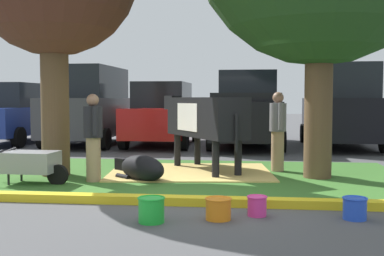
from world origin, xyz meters
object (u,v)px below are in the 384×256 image
Objects in this scene: person_handler at (278,129)px; bucket_pink at (257,205)px; sedan_blue at (14,114)px; suv_black at (341,106)px; wheelbarrow at (32,163)px; bucket_green at (151,209)px; bucket_orange at (218,208)px; pickup_truck_black at (247,111)px; calf_lying at (141,168)px; suv_dark_grey at (91,106)px; cow_holstein at (203,118)px; sedan_red at (163,115)px; bucket_blue at (355,208)px; person_visitor_near at (93,135)px.

person_handler is 3.92m from bucket_pink.
sedan_blue is 10.66m from suv_black.
bucket_green is at bearing -41.84° from wheelbarrow.
bucket_orange is (3.40, -2.09, -0.24)m from wheelbarrow.
wheelbarrow is 0.30× the size of pickup_truck_black.
calf_lying is 7.23m from pickup_truck_black.
bucket_green is at bearing -112.66° from suv_black.
calf_lying is at bearing -64.63° from suv_dark_grey.
suv_black is at bearing 73.41° from bucket_pink.
pickup_truck_black is (0.90, 5.62, -0.00)m from cow_holstein.
person_handler is 6.14× the size of bucket_pink.
bucket_green is 11.81m from sedan_blue.
sedan_red is 5.55m from suv_black.
bucket_pink is (1.29, 0.48, -0.03)m from bucket_green.
bucket_green is 0.84m from bucket_orange.
sedan_blue is at bearing 178.48° from sedan_red.
bucket_orange is at bearing -63.06° from suv_dark_grey.
bucket_pink is 9.58m from sedan_red.
suv_black is (4.00, 9.57, 1.11)m from bucket_green.
bucket_blue is 13.06m from sedan_blue.
suv_dark_grey is (-6.42, 9.08, 1.12)m from bucket_blue.
sedan_blue is at bearing 179.20° from suv_black.
calf_lying is 3.09m from bucket_orange.
person_handler is 4.83× the size of bucket_green.
wheelbarrow is at bearing -132.31° from suv_black.
bucket_pink is at bearing -49.32° from sedan_blue.
cow_holstein reaches higher than bucket_pink.
calf_lying is 0.26× the size of suv_dark_grey.
sedan_red is 0.82× the size of pickup_truck_black.
bucket_green is at bearing -55.60° from sedan_blue.
bucket_green is at bearing -59.05° from person_visitor_near.
cow_holstein is at bearing 86.55° from bucket_green.
cow_holstein reaches higher than calf_lying.
bucket_orange is (0.80, 0.23, -0.02)m from bucket_green.
sedan_blue is at bearing -179.42° from pickup_truck_black.
bucket_blue is at bearing -36.79° from calf_lying.
person_visitor_near is 4.71m from bucket_blue.
bucket_pink is (1.04, -3.70, -0.98)m from cow_holstein.
wheelbarrow reaches higher than bucket_pink.
sedan_blue is at bearing 118.76° from wheelbarrow.
cow_holstein is 2.33× the size of calf_lying.
pickup_truck_black reaches higher than sedan_red.
bucket_blue is (2.25, -3.74, -0.97)m from cow_holstein.
suv_black is (6.59, 7.25, 0.88)m from wheelbarrow.
calf_lying is 0.22× the size of pickup_truck_black.
cow_holstein is 0.61× the size of suv_dark_grey.
pickup_truck_black is at bearing 96.49° from person_handler.
bucket_blue is at bearing -99.31° from suv_black.
wheelbarrow reaches higher than bucket_green.
person_visitor_near is 0.36× the size of sedan_blue.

